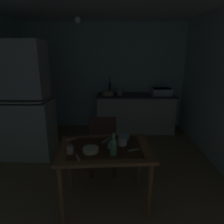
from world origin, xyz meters
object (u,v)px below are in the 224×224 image
Objects in this scene: mixing_bowl_counter at (108,93)px; chair_far_side at (103,143)px; sink_basin at (162,92)px; teacup_cream at (70,150)px; glass_bottle at (114,146)px; hutch_cabinet at (21,105)px; dining_table at (105,155)px; serving_bowl_wide at (91,150)px; hand_pump at (110,87)px.

chair_far_side is at bearing -90.79° from mixing_bowl_counter.
teacup_cream is at bearing -121.23° from sink_basin.
sink_basin is 2.80m from glass_bottle.
hutch_cabinet is 2.94m from sink_basin.
sink_basin is at bearing 58.77° from teacup_cream.
hutch_cabinet is at bearing -140.89° from mixing_bowl_counter.
chair_far_side is 11.14× the size of teacup_cream.
dining_table is (0.04, -2.37, -0.28)m from mixing_bowl_counter.
serving_bowl_wide is (-1.34, -2.52, -0.19)m from sink_basin.
glass_bottle reaches higher than teacup_cream.
hutch_cabinet is 8.12× the size of glass_bottle.
glass_bottle is (0.25, -0.05, 0.07)m from serving_bowl_wide.
glass_bottle is (0.16, -0.75, 0.33)m from chair_far_side.
chair_far_side is at bearing -124.40° from sink_basin.
hutch_cabinet is at bearing 130.04° from teacup_cream.
sink_basin is 2.71m from dining_table.
dining_table is 0.22m from serving_bowl_wide.
serving_bowl_wide is at bearing -92.57° from mixing_bowl_counter.
hand_pump is (1.49, 1.27, 0.11)m from hutch_cabinet.
chair_far_side is 0.84m from glass_bottle.
sink_basin is 3.00m from teacup_cream.
sink_basin is at bearing 2.34° from mixing_bowl_counter.
mixing_bowl_counter is 1.50× the size of serving_bowl_wide.
sink_basin is at bearing 62.11° from serving_bowl_wide.
sink_basin reaches higher than serving_bowl_wide.
teacup_cream reaches higher than serving_bowl_wide.
teacup_cream is (-0.22, -0.04, 0.02)m from serving_bowl_wide.
hand_pump is 2.59m from serving_bowl_wide.
hutch_cabinet is 1.75m from teacup_cream.
mixing_bowl_counter is 2.39m from dining_table.
chair_far_side is at bearing 102.26° from glass_bottle.
teacup_cream is at bearing 177.96° from glass_bottle.
teacup_cream is at bearing -97.45° from mixing_bowl_counter.
glass_bottle reaches higher than serving_bowl_wide.
chair_far_side is (-0.06, -1.87, -0.54)m from hand_pump.
dining_table is at bearing -89.02° from mixing_bowl_counter.
sink_basin is 1.70× the size of mixing_bowl_counter.
hutch_cabinet is 1.93m from dining_table.
mixing_bowl_counter is at bearing 89.21° from chair_far_side.
chair_far_side is at bearing -91.92° from hand_pump.
serving_bowl_wide is at bearing -93.33° from hand_pump.
glass_bottle reaches higher than chair_far_side.
glass_bottle reaches higher than dining_table.
sink_basin is at bearing 67.18° from glass_bottle.
mixing_bowl_counter is at bearing -177.66° from sink_basin.
hand_pump is 0.41× the size of chair_far_side.
teacup_cream is (-0.33, -2.51, -0.14)m from mixing_bowl_counter.
serving_bowl_wide is (1.34, -1.30, -0.17)m from hutch_cabinet.
teacup_cream is at bearing -158.71° from dining_table.
hand_pump is at bearing 40.57° from hutch_cabinet.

